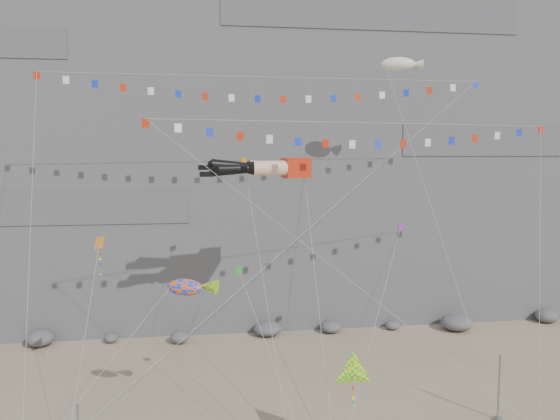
# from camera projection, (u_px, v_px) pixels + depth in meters

# --- Properties ---
(cliff) EXTENTS (80.00, 28.00, 50.00)m
(cliff) POSITION_uv_depth(u_px,v_px,m) (252.00, 81.00, 62.63)
(cliff) COLOR slate
(cliff) RESTS_ON ground
(talus_boulders) EXTENTS (60.00, 3.00, 1.20)m
(talus_boulders) POSITION_uv_depth(u_px,v_px,m) (268.00, 329.00, 50.35)
(talus_boulders) COLOR #58585C
(talus_boulders) RESTS_ON ground
(anchor_pole_right) EXTENTS (0.12, 0.12, 4.23)m
(anchor_pole_right) POSITION_uv_depth(u_px,v_px,m) (499.00, 387.00, 34.20)
(anchor_pole_right) COLOR slate
(anchor_pole_right) RESTS_ON ground
(legs_kite) EXTENTS (7.95, 16.37, 21.73)m
(legs_kite) POSITION_uv_depth(u_px,v_px,m) (266.00, 168.00, 38.97)
(legs_kite) COLOR red
(legs_kite) RESTS_ON ground
(flag_banner_upper) EXTENTS (33.79, 14.77, 30.45)m
(flag_banner_upper) POSITION_uv_depth(u_px,v_px,m) (270.00, 77.00, 41.60)
(flag_banner_upper) COLOR red
(flag_banner_upper) RESTS_ON ground
(flag_banner_lower) EXTENTS (28.94, 9.76, 22.06)m
(flag_banner_lower) POSITION_uv_depth(u_px,v_px,m) (366.00, 123.00, 37.18)
(flag_banner_lower) COLOR red
(flag_banner_lower) RESTS_ON ground
(harlequin_kite) EXTENTS (1.77, 8.16, 13.26)m
(harlequin_kite) POSITION_uv_depth(u_px,v_px,m) (99.00, 244.00, 34.47)
(harlequin_kite) COLOR red
(harlequin_kite) RESTS_ON ground
(fish_windsock) EXTENTS (10.42, 3.90, 12.72)m
(fish_windsock) POSITION_uv_depth(u_px,v_px,m) (185.00, 288.00, 31.36)
(fish_windsock) COLOR #FB540C
(fish_windsock) RESTS_ON ground
(delta_kite) EXTENTS (2.25, 4.40, 7.01)m
(delta_kite) POSITION_uv_depth(u_px,v_px,m) (354.00, 373.00, 28.75)
(delta_kite) COLOR yellow
(delta_kite) RESTS_ON ground
(blimp_windsock) EXTENTS (4.85, 13.16, 26.73)m
(blimp_windsock) POSITION_uv_depth(u_px,v_px,m) (398.00, 65.00, 42.80)
(blimp_windsock) COLOR beige
(blimp_windsock) RESTS_ON ground
(small_kite_a) EXTENTS (2.07, 14.82, 21.59)m
(small_kite_a) POSITION_uv_depth(u_px,v_px,m) (245.00, 167.00, 39.94)
(small_kite_a) COLOR orange
(small_kite_a) RESTS_ON ground
(small_kite_b) EXTENTS (8.16, 12.11, 17.77)m
(small_kite_b) POSITION_uv_depth(u_px,v_px,m) (400.00, 230.00, 39.69)
(small_kite_b) COLOR purple
(small_kite_b) RESTS_ON ground
(small_kite_c) EXTENTS (4.11, 10.17, 13.84)m
(small_kite_c) POSITION_uv_depth(u_px,v_px,m) (240.00, 274.00, 33.64)
(small_kite_c) COLOR green
(small_kite_c) RESTS_ON ground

